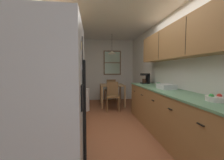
# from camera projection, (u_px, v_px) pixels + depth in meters

# --- Properties ---
(ground_plane) EXTENTS (12.00, 12.00, 0.00)m
(ground_plane) POSITION_uv_depth(u_px,v_px,m) (111.00, 120.00, 3.78)
(ground_plane) COLOR brown
(wall_left) EXTENTS (0.10, 9.00, 2.55)m
(wall_left) POSITION_uv_depth(u_px,v_px,m) (55.00, 70.00, 3.51)
(wall_left) COLOR silver
(wall_left) RESTS_ON ground
(wall_right) EXTENTS (0.10, 9.00, 2.55)m
(wall_right) POSITION_uv_depth(u_px,v_px,m) (162.00, 70.00, 3.87)
(wall_right) COLOR silver
(wall_right) RESTS_ON ground
(wall_back) EXTENTS (4.40, 0.10, 2.55)m
(wall_back) POSITION_uv_depth(u_px,v_px,m) (103.00, 70.00, 6.31)
(wall_back) COLOR silver
(wall_back) RESTS_ON ground
(ceiling_slab) EXTENTS (4.40, 9.00, 0.08)m
(ceiling_slab) POSITION_uv_depth(u_px,v_px,m) (111.00, 16.00, 3.60)
(ceiling_slab) COLOR white
(refrigerator) EXTENTS (0.77, 0.79, 1.75)m
(refrigerator) POSITION_uv_depth(u_px,v_px,m) (44.00, 113.00, 1.42)
(refrigerator) COLOR silver
(refrigerator) RESTS_ON ground
(stove_range) EXTENTS (0.66, 0.58, 1.10)m
(stove_range) POSITION_uv_depth(u_px,v_px,m) (56.00, 126.00, 2.14)
(stove_range) COLOR black
(stove_range) RESTS_ON ground
(microwave_over_range) EXTENTS (0.39, 0.59, 0.34)m
(microwave_over_range) POSITION_uv_depth(u_px,v_px,m) (45.00, 44.00, 2.04)
(microwave_over_range) COLOR silver
(counter_left) EXTENTS (0.64, 2.00, 0.90)m
(counter_left) POSITION_uv_depth(u_px,v_px,m) (69.00, 106.00, 3.42)
(counter_left) COLOR olive
(counter_left) RESTS_ON ground
(upper_cabinets_left) EXTENTS (0.33, 2.08, 0.74)m
(upper_cabinets_left) POSITION_uv_depth(u_px,v_px,m) (61.00, 44.00, 3.25)
(upper_cabinets_left) COLOR olive
(counter_right) EXTENTS (0.64, 3.16, 0.90)m
(counter_right) POSITION_uv_depth(u_px,v_px,m) (168.00, 113.00, 2.89)
(counter_right) COLOR olive
(counter_right) RESTS_ON ground
(upper_cabinets_right) EXTENTS (0.33, 2.84, 0.63)m
(upper_cabinets_right) POSITION_uv_depth(u_px,v_px,m) (178.00, 42.00, 2.76)
(upper_cabinets_right) COLOR olive
(dining_table) EXTENTS (0.82, 0.88, 0.76)m
(dining_table) POSITION_uv_depth(u_px,v_px,m) (112.00, 88.00, 5.31)
(dining_table) COLOR #A87F51
(dining_table) RESTS_ON ground
(dining_chair_near) EXTENTS (0.43, 0.43, 0.90)m
(dining_chair_near) POSITION_uv_depth(u_px,v_px,m) (113.00, 95.00, 4.67)
(dining_chair_near) COLOR brown
(dining_chair_near) RESTS_ON ground
(dining_chair_far) EXTENTS (0.45, 0.45, 0.90)m
(dining_chair_far) POSITION_uv_depth(u_px,v_px,m) (110.00, 89.00, 5.97)
(dining_chair_far) COLOR brown
(dining_chair_far) RESTS_ON ground
(pendant_light) EXTENTS (0.29, 0.29, 0.70)m
(pendant_light) POSITION_uv_depth(u_px,v_px,m) (112.00, 52.00, 5.22)
(pendant_light) COLOR black
(back_window) EXTENTS (0.73, 0.05, 1.02)m
(back_window) POSITION_uv_depth(u_px,v_px,m) (112.00, 63.00, 6.27)
(back_window) COLOR brown
(trash_bin) EXTENTS (0.30, 0.30, 0.70)m
(trash_bin) POSITION_uv_depth(u_px,v_px,m) (85.00, 100.00, 4.64)
(trash_bin) COLOR silver
(trash_bin) RESTS_ON ground
(storage_canister) EXTENTS (0.11, 0.11, 0.19)m
(storage_canister) POSITION_uv_depth(u_px,v_px,m) (63.00, 86.00, 2.71)
(storage_canister) COLOR #D84C19
(storage_canister) RESTS_ON counter_left
(dish_towel) EXTENTS (0.02, 0.16, 0.24)m
(dish_towel) POSITION_uv_depth(u_px,v_px,m) (81.00, 120.00, 2.33)
(dish_towel) COLOR beige
(coffee_maker) EXTENTS (0.22, 0.18, 0.29)m
(coffee_maker) POSITION_uv_depth(u_px,v_px,m) (146.00, 78.00, 4.16)
(coffee_maker) COLOR black
(coffee_maker) RESTS_ON counter_right
(mug_by_coffeemaker) EXTENTS (0.13, 0.09, 0.10)m
(mug_by_coffeemaker) POSITION_uv_depth(u_px,v_px,m) (159.00, 85.00, 3.34)
(mug_by_coffeemaker) COLOR #3F7F4C
(mug_by_coffeemaker) RESTS_ON counter_right
(fruit_bowl) EXTENTS (0.23, 0.23, 0.09)m
(fruit_bowl) POSITION_uv_depth(u_px,v_px,m) (216.00, 98.00, 1.82)
(fruit_bowl) COLOR silver
(fruit_bowl) RESTS_ON counter_right
(dish_rack) EXTENTS (0.28, 0.34, 0.10)m
(dish_rack) POSITION_uv_depth(u_px,v_px,m) (166.00, 87.00, 2.98)
(dish_rack) COLOR silver
(dish_rack) RESTS_ON counter_right
(table_serving_bowl) EXTENTS (0.18, 0.18, 0.06)m
(table_serving_bowl) POSITION_uv_depth(u_px,v_px,m) (114.00, 83.00, 5.39)
(table_serving_bowl) COLOR #4C7299
(table_serving_bowl) RESTS_ON dining_table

